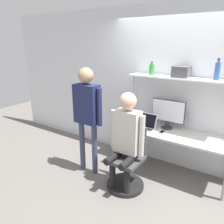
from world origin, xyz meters
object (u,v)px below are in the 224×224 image
object	(u,v)px
office_chair	(127,168)
storage_box	(181,72)
person_standing	(87,107)
laptop	(147,124)
monitor	(168,113)
cell_phone	(162,132)
bottle_blue	(217,71)
bottle_green	(152,69)
person_seated	(126,134)

from	to	relation	value
office_chair	storage_box	size ratio (longest dim) A/B	3.89
person_standing	storage_box	distance (m)	1.54
laptop	person_standing	xyz separation A→B (m)	(-0.74, -0.65, 0.33)
monitor	laptop	distance (m)	0.39
laptop	monitor	bearing A→B (deg)	33.94
cell_phone	bottle_blue	world-z (taller)	bottle_blue
laptop	office_chair	bearing A→B (deg)	-89.88
monitor	storage_box	bearing A→B (deg)	-1.57
bottle_blue	storage_box	world-z (taller)	bottle_blue
storage_box	monitor	bearing A→B (deg)	178.43
laptop	bottle_green	xyz separation A→B (m)	(-0.05, 0.18, 0.89)
person_standing	bottle_blue	size ratio (longest dim) A/B	5.82
office_chair	person_standing	xyz separation A→B (m)	(-0.75, 0.01, 0.83)
monitor	office_chair	size ratio (longest dim) A/B	0.59
office_chair	person_standing	bearing A→B (deg)	179.36
person_seated	bottle_green	size ratio (longest dim) A/B	6.89
bottle_blue	storage_box	xyz separation A→B (m)	(-0.49, -0.00, -0.04)
office_chair	bottle_blue	xyz separation A→B (m)	(0.93, 0.84, 1.42)
cell_phone	bottle_blue	size ratio (longest dim) A/B	0.50
office_chair	bottle_green	bearing A→B (deg)	93.38
bottle_blue	cell_phone	bearing A→B (deg)	-161.62
cell_phone	bottle_blue	distance (m)	1.20
monitor	bottle_green	size ratio (longest dim) A/B	2.62
cell_phone	office_chair	xyz separation A→B (m)	(-0.28, -0.62, -0.44)
bottle_green	bottle_blue	xyz separation A→B (m)	(0.98, 0.00, 0.04)
bottle_blue	storage_box	bearing A→B (deg)	-180.00
laptop	bottle_blue	world-z (taller)	bottle_blue
cell_phone	person_seated	world-z (taller)	person_seated
laptop	office_chair	xyz separation A→B (m)	(0.00, -0.66, -0.50)
person_seated	bottle_green	bearing A→B (deg)	93.16
laptop	storage_box	bearing A→B (deg)	22.86
person_seated	person_standing	distance (m)	0.79
bottle_green	storage_box	bearing A→B (deg)	-0.00
office_chair	bottle_green	size ratio (longest dim) A/B	4.45
bottle_green	cell_phone	bearing A→B (deg)	-33.39
monitor	person_seated	xyz separation A→B (m)	(-0.28, -0.89, -0.13)
monitor	person_seated	distance (m)	0.94
person_standing	laptop	bearing A→B (deg)	41.14
office_chair	storage_box	xyz separation A→B (m)	(0.43, 0.84, 1.38)
storage_box	laptop	bearing A→B (deg)	-157.14
laptop	cell_phone	world-z (taller)	laptop
cell_phone	laptop	bearing A→B (deg)	173.20
laptop	bottle_green	world-z (taller)	bottle_green
bottle_green	storage_box	world-z (taller)	bottle_green
laptop	bottle_blue	xyz separation A→B (m)	(0.93, 0.18, 0.93)
cell_phone	storage_box	xyz separation A→B (m)	(0.15, 0.22, 0.94)
monitor	storage_box	distance (m)	0.69
monitor	bottle_blue	distance (m)	0.97
person_standing	storage_box	world-z (taller)	storage_box
person_seated	storage_box	distance (m)	1.27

